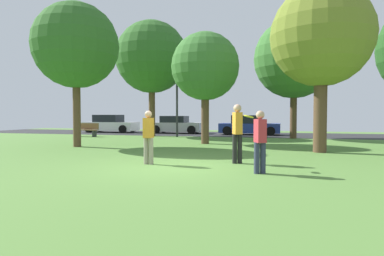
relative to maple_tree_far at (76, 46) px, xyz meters
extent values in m
plane|color=#547F38|center=(6.08, -4.55, -4.58)|extent=(44.00, 44.00, 0.00)
cube|color=#28282B|center=(6.08, 11.45, -4.57)|extent=(44.00, 6.40, 0.01)
cylinder|color=brown|center=(0.00, 0.00, -2.94)|extent=(0.34, 0.34, 3.27)
sphere|color=#2D6023|center=(0.00, 0.00, 0.02)|extent=(3.85, 3.85, 3.85)
cylinder|color=brown|center=(9.69, 8.18, -2.94)|extent=(0.41, 0.41, 3.28)
sphere|color=#38702D|center=(9.69, 8.18, 0.33)|extent=(4.88, 4.88, 4.88)
cylinder|color=brown|center=(5.29, 3.08, -3.30)|extent=(0.39, 0.39, 2.55)
sphere|color=#38702D|center=(5.29, 3.08, -0.69)|extent=(3.41, 3.41, 3.41)
cylinder|color=brown|center=(0.48, 7.86, -2.78)|extent=(0.43, 0.43, 3.60)
sphere|color=#2D6023|center=(0.48, 7.86, 0.78)|extent=(4.86, 4.86, 4.86)
cylinder|color=brown|center=(10.47, 0.51, -2.96)|extent=(0.50, 0.50, 3.23)
sphere|color=olive|center=(10.47, 0.51, -0.07)|extent=(3.89, 3.89, 3.89)
cylinder|color=black|center=(7.83, -3.26, -4.14)|extent=(0.14, 0.14, 0.88)
cylinder|color=black|center=(7.69, -3.33, -4.14)|extent=(0.14, 0.14, 0.88)
cube|color=orange|center=(7.76, -3.30, -3.37)|extent=(0.34, 0.38, 0.66)
sphere|color=tan|center=(7.76, -3.30, -2.92)|extent=(0.24, 0.24, 0.24)
cylinder|color=#2D334C|center=(8.46, -4.92, -4.19)|extent=(0.14, 0.14, 0.78)
cylinder|color=#2D334C|center=(8.61, -4.85, -4.19)|extent=(0.14, 0.14, 0.78)
cube|color=#B72D38|center=(8.54, -4.88, -3.51)|extent=(0.34, 0.38, 0.58)
sphere|color=tan|center=(8.54, -4.88, -3.11)|extent=(0.21, 0.21, 0.21)
cylinder|color=gray|center=(5.17, -4.14, -4.18)|extent=(0.14, 0.14, 0.78)
cylinder|color=gray|center=(5.33, -4.15, -4.18)|extent=(0.14, 0.14, 0.78)
cube|color=orange|center=(5.25, -4.15, -3.50)|extent=(0.24, 0.33, 0.59)
sphere|color=tan|center=(5.25, -4.15, -3.10)|extent=(0.21, 0.21, 0.21)
cylinder|color=yellow|center=(8.18, -4.15, -3.16)|extent=(0.37, 0.37, 0.09)
cube|color=white|center=(-4.66, 11.54, -4.07)|extent=(4.38, 1.79, 0.71)
cube|color=black|center=(-4.88, 11.54, -3.42)|extent=(2.10, 1.58, 0.60)
cylinder|color=black|center=(-3.13, 12.44, -4.26)|extent=(0.64, 0.22, 0.64)
cylinder|color=black|center=(-3.13, 10.65, -4.26)|extent=(0.64, 0.22, 0.64)
cylinder|color=black|center=(-6.20, 12.44, -4.26)|extent=(0.64, 0.22, 0.64)
cylinder|color=black|center=(-6.20, 10.65, -4.26)|extent=(0.64, 0.22, 0.64)
cube|color=#B7B7BC|center=(1.04, 11.66, -4.07)|extent=(4.06, 1.73, 0.71)
cube|color=black|center=(0.84, 11.66, -3.47)|extent=(1.95, 1.52, 0.51)
cylinder|color=black|center=(2.46, 12.52, -4.26)|extent=(0.64, 0.22, 0.64)
cylinder|color=black|center=(2.46, 10.79, -4.26)|extent=(0.64, 0.22, 0.64)
cylinder|color=black|center=(-0.38, 12.52, -4.26)|extent=(0.64, 0.22, 0.64)
cylinder|color=black|center=(-0.38, 10.79, -4.26)|extent=(0.64, 0.22, 0.64)
cube|color=#233893|center=(6.74, 11.27, -4.08)|extent=(4.32, 1.88, 0.68)
cube|color=black|center=(6.53, 11.27, -3.45)|extent=(2.07, 1.65, 0.59)
cylinder|color=black|center=(8.25, 12.21, -4.26)|extent=(0.64, 0.22, 0.64)
cylinder|color=black|center=(8.25, 10.33, -4.26)|extent=(0.64, 0.22, 0.64)
cylinder|color=black|center=(5.23, 12.21, -4.26)|extent=(0.64, 0.22, 0.64)
cylinder|color=black|center=(5.23, 10.33, -4.26)|extent=(0.64, 0.22, 0.64)
cube|color=brown|center=(-3.53, 6.20, -4.13)|extent=(1.60, 0.44, 0.06)
cube|color=brown|center=(-3.53, 6.40, -3.88)|extent=(1.60, 0.06, 0.40)
cube|color=#333338|center=(-2.93, 6.20, -4.35)|extent=(0.10, 0.40, 0.45)
cube|color=#333338|center=(-4.13, 6.20, -4.35)|extent=(0.10, 0.40, 0.45)
cylinder|color=#2D2D33|center=(2.34, 7.65, -2.33)|extent=(0.14, 0.14, 4.50)
camera|label=1|loc=(9.08, -13.30, -3.11)|focal=31.24mm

